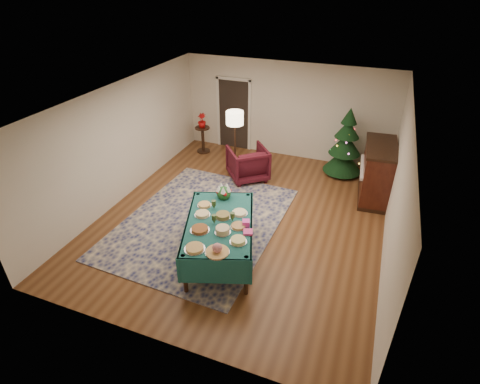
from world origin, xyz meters
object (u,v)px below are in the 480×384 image
at_px(buffet_table, 219,229).
at_px(piano, 377,173).
at_px(side_table, 203,140).
at_px(potted_plant, 202,124).
at_px(armchair, 248,162).
at_px(christmas_tree, 345,145).
at_px(gift_box, 246,223).
at_px(floor_lamp, 235,122).

height_order(buffet_table, piano, piano).
bearing_deg(buffet_table, piano, 52.35).
xyz_separation_m(side_table, piano, (4.98, -0.86, 0.28)).
bearing_deg(potted_plant, armchair, -30.72).
bearing_deg(christmas_tree, armchair, -152.92).
bearing_deg(side_table, christmas_tree, 1.25).
distance_m(potted_plant, christmas_tree, 4.11).
bearing_deg(gift_box, piano, 57.63).
height_order(potted_plant, piano, piano).
relative_size(buffet_table, armchair, 2.50).
relative_size(armchair, christmas_tree, 0.52).
relative_size(armchair, side_table, 1.23).
distance_m(buffet_table, christmas_tree, 4.64).
height_order(gift_box, potted_plant, potted_plant).
bearing_deg(piano, floor_lamp, -175.93).
bearing_deg(potted_plant, christmas_tree, 1.25).
bearing_deg(side_table, gift_box, -55.13).
relative_size(armchair, floor_lamp, 0.53).
relative_size(potted_plant, piano, 0.26).
distance_m(floor_lamp, potted_plant, 1.95).
xyz_separation_m(buffet_table, floor_lamp, (-0.92, 3.11, 0.87)).
xyz_separation_m(buffet_table, potted_plant, (-2.39, 4.22, 0.24)).
relative_size(gift_box, armchair, 0.14).
distance_m(gift_box, armchair, 3.28).
bearing_deg(christmas_tree, floor_lamp, -155.55).
relative_size(floor_lamp, side_table, 2.31).
bearing_deg(side_table, armchair, -30.72).
height_order(gift_box, piano, piano).
relative_size(floor_lamp, christmas_tree, 0.98).
bearing_deg(armchair, floor_lamp, -34.57).
xyz_separation_m(side_table, christmas_tree, (4.11, 0.09, 0.45)).
distance_m(armchair, potted_plant, 2.16).
distance_m(floor_lamp, christmas_tree, 2.98).
bearing_deg(christmas_tree, side_table, -178.75).
xyz_separation_m(buffet_table, piano, (2.59, 3.36, -0.00)).
height_order(buffet_table, gift_box, gift_box).
bearing_deg(armchair, piano, 145.08).
height_order(armchair, side_table, armchair).
xyz_separation_m(buffet_table, armchair, (-0.57, 3.14, -0.18)).
height_order(side_table, piano, piano).
distance_m(armchair, side_table, 2.12).
xyz_separation_m(armchair, piano, (3.17, 0.22, 0.18)).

